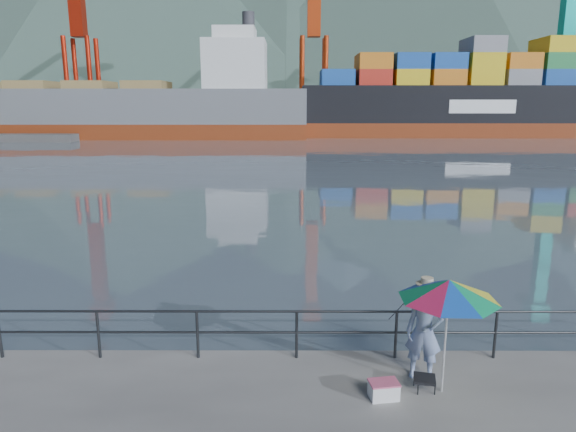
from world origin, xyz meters
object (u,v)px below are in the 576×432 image
object	(u,v)px
fisherman	(424,332)
container_ship	(483,97)
cooler_bag	(384,391)
bulk_carrier	(128,110)
beach_umbrella	(449,290)

from	to	relation	value
fisherman	container_ship	distance (m)	79.62
cooler_bag	bulk_carrier	bearing A→B (deg)	101.41
beach_umbrella	cooler_bag	size ratio (longest dim) A/B	4.54
cooler_bag	bulk_carrier	distance (m)	75.94
beach_umbrella	cooler_bag	distance (m)	2.11
cooler_bag	bulk_carrier	xyz separation A→B (m)	(-26.21, 71.16, 3.89)
cooler_bag	bulk_carrier	world-z (taller)	bulk_carrier
fisherman	cooler_bag	size ratio (longest dim) A/B	3.74
beach_umbrella	bulk_carrier	bearing A→B (deg)	111.04
cooler_bag	container_ship	world-z (taller)	container_ship
fisherman	beach_umbrella	world-z (taller)	beach_umbrella
beach_umbrella	container_ship	xyz separation A→B (m)	(27.87, 74.81, 3.96)
fisherman	beach_umbrella	xyz separation A→B (m)	(0.24, -0.48, 1.02)
container_ship	cooler_bag	bearing A→B (deg)	-111.10
beach_umbrella	bulk_carrier	size ratio (longest dim) A/B	0.04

